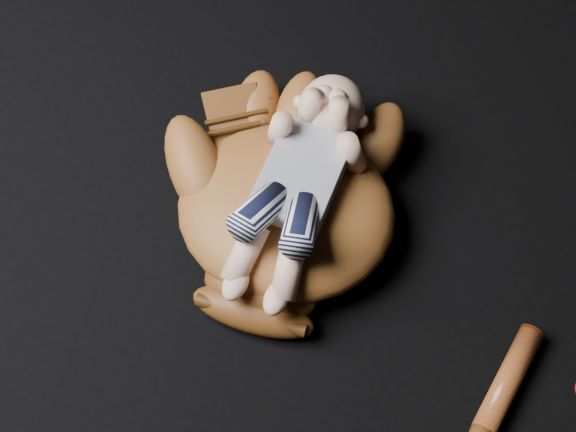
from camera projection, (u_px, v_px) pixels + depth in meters
The scene contains 2 objects.
baseball_glove at pixel (286, 205), 1.35m from camera, with size 0.42×0.48×0.15m, color brown, non-canonical shape.
newborn_baby at pixel (294, 190), 1.29m from camera, with size 0.18×0.39×0.16m, color #D4A389, non-canonical shape.
Camera 1 is at (0.21, -0.40, 1.25)m, focal length 55.00 mm.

